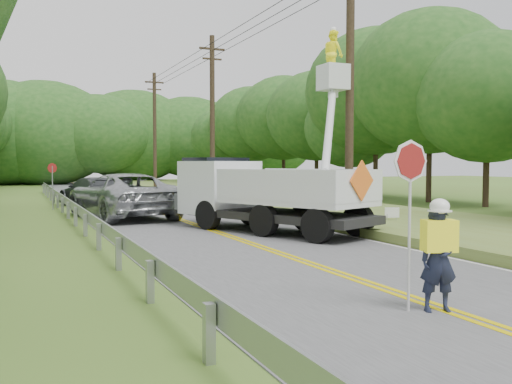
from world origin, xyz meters
name	(u,v)px	position (x,y,z in m)	size (l,w,h in m)	color
ground	(392,292)	(0.00, 0.00, 0.00)	(140.00, 140.00, 0.00)	#4D6325
road	(178,219)	(0.00, 14.00, 0.01)	(7.20, 96.00, 0.03)	#4C4C4E
guardrail	(73,207)	(-4.02, 14.91, 0.55)	(0.18, 48.00, 0.77)	#96979D
utility_poles	(259,103)	(5.00, 17.02, 5.27)	(1.60, 43.30, 10.00)	black
tall_grass_verge	(327,210)	(7.10, 14.00, 0.15)	(7.00, 96.00, 0.30)	olive
treeline_right	(360,105)	(15.74, 24.10, 6.27)	(11.29, 52.39, 11.25)	#332319
treeline_horizon	(83,134)	(0.98, 56.31, 5.50)	(55.40, 14.19, 11.46)	#1E4D1A
flagger	(438,251)	(-0.20, -1.36, 0.96)	(1.07, 0.56, 2.63)	#191E33
bucket_truck	(257,184)	(1.53, 9.41, 1.57)	(5.49, 7.47, 6.94)	black
suv_silver	(122,195)	(-2.00, 15.39, 0.95)	(3.08, 6.68, 1.86)	#A4A8AB
suv_darkgrey	(93,192)	(-2.34, 22.14, 0.79)	(2.16, 5.32, 1.54)	#33373A
stop_sign_permanent	(52,179)	(-4.41, 20.69, 1.51)	(0.46, 0.21, 2.31)	#96979D
yard_sign	(392,213)	(6.02, 7.82, 0.54)	(0.49, 0.21, 0.75)	white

